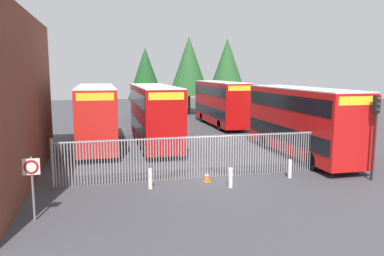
{
  "coord_description": "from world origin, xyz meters",
  "views": [
    {
      "loc": [
        -5.46,
        -18.46,
        5.45
      ],
      "look_at": [
        0.0,
        4.0,
        2.0
      ],
      "focal_mm": 35.67,
      "sensor_mm": 36.0,
      "label": 1
    }
  ],
  "objects_px": {
    "double_decker_bus_near_gate": "(301,119)",
    "double_decker_bus_behind_fence_left": "(97,114)",
    "bollard_near_right": "(290,169)",
    "double_decker_bus_behind_fence_right": "(221,102)",
    "traffic_light_kerbside": "(375,122)",
    "traffic_cone_by_gate": "(207,176)",
    "speed_limit_sign_post": "(32,174)",
    "double_decker_bus_far_back": "(154,113)",
    "bollard_center_front": "(231,178)",
    "bollard_near_left": "(150,179)"
  },
  "relations": [
    {
      "from": "traffic_cone_by_gate",
      "to": "speed_limit_sign_post",
      "type": "height_order",
      "value": "speed_limit_sign_post"
    },
    {
      "from": "double_decker_bus_far_back",
      "to": "bollard_near_right",
      "type": "distance_m",
      "value": 11.77
    },
    {
      "from": "double_decker_bus_near_gate",
      "to": "speed_limit_sign_post",
      "type": "distance_m",
      "value": 16.7
    },
    {
      "from": "double_decker_bus_behind_fence_left",
      "to": "bollard_near_right",
      "type": "height_order",
      "value": "double_decker_bus_behind_fence_left"
    },
    {
      "from": "double_decker_bus_far_back",
      "to": "speed_limit_sign_post",
      "type": "height_order",
      "value": "double_decker_bus_far_back"
    },
    {
      "from": "double_decker_bus_behind_fence_right",
      "to": "traffic_light_kerbside",
      "type": "xyz_separation_m",
      "value": [
        1.36,
        -20.55,
        0.56
      ]
    },
    {
      "from": "double_decker_bus_behind_fence_left",
      "to": "traffic_cone_by_gate",
      "type": "bearing_deg",
      "value": -62.8
    },
    {
      "from": "traffic_cone_by_gate",
      "to": "traffic_light_kerbside",
      "type": "relative_size",
      "value": 0.14
    },
    {
      "from": "double_decker_bus_near_gate",
      "to": "bollard_near_left",
      "type": "height_order",
      "value": "double_decker_bus_near_gate"
    },
    {
      "from": "bollard_near_right",
      "to": "speed_limit_sign_post",
      "type": "height_order",
      "value": "speed_limit_sign_post"
    },
    {
      "from": "double_decker_bus_behind_fence_right",
      "to": "traffic_light_kerbside",
      "type": "bearing_deg",
      "value": -86.21
    },
    {
      "from": "double_decker_bus_behind_fence_right",
      "to": "bollard_near_right",
      "type": "bearing_deg",
      "value": -97.21
    },
    {
      "from": "double_decker_bus_behind_fence_left",
      "to": "double_decker_bus_near_gate",
      "type": "bearing_deg",
      "value": -25.86
    },
    {
      "from": "double_decker_bus_behind_fence_right",
      "to": "bollard_near_right",
      "type": "relative_size",
      "value": 11.38
    },
    {
      "from": "double_decker_bus_far_back",
      "to": "traffic_light_kerbside",
      "type": "height_order",
      "value": "double_decker_bus_far_back"
    },
    {
      "from": "double_decker_bus_behind_fence_right",
      "to": "bollard_center_front",
      "type": "bearing_deg",
      "value": -106.57
    },
    {
      "from": "double_decker_bus_behind_fence_right",
      "to": "bollard_near_right",
      "type": "height_order",
      "value": "double_decker_bus_behind_fence_right"
    },
    {
      "from": "double_decker_bus_far_back",
      "to": "bollard_near_right",
      "type": "relative_size",
      "value": 11.38
    },
    {
      "from": "bollard_near_left",
      "to": "speed_limit_sign_post",
      "type": "height_order",
      "value": "speed_limit_sign_post"
    },
    {
      "from": "double_decker_bus_near_gate",
      "to": "speed_limit_sign_post",
      "type": "relative_size",
      "value": 4.5
    },
    {
      "from": "traffic_cone_by_gate",
      "to": "double_decker_bus_far_back",
      "type": "bearing_deg",
      "value": 97.01
    },
    {
      "from": "double_decker_bus_behind_fence_left",
      "to": "traffic_light_kerbside",
      "type": "distance_m",
      "value": 18.02
    },
    {
      "from": "double_decker_bus_behind_fence_left",
      "to": "bollard_near_left",
      "type": "height_order",
      "value": "double_decker_bus_behind_fence_left"
    },
    {
      "from": "speed_limit_sign_post",
      "to": "bollard_near_right",
      "type": "bearing_deg",
      "value": 14.3
    },
    {
      "from": "double_decker_bus_behind_fence_right",
      "to": "speed_limit_sign_post",
      "type": "height_order",
      "value": "double_decker_bus_behind_fence_right"
    },
    {
      "from": "double_decker_bus_far_back",
      "to": "bollard_center_front",
      "type": "xyz_separation_m",
      "value": [
        2.05,
        -11.05,
        -1.95
      ]
    },
    {
      "from": "bollard_near_right",
      "to": "double_decker_bus_near_gate",
      "type": "bearing_deg",
      "value": 55.64
    },
    {
      "from": "double_decker_bus_near_gate",
      "to": "bollard_near_left",
      "type": "bearing_deg",
      "value": -155.98
    },
    {
      "from": "double_decker_bus_far_back",
      "to": "traffic_light_kerbside",
      "type": "relative_size",
      "value": 2.51
    },
    {
      "from": "traffic_cone_by_gate",
      "to": "traffic_light_kerbside",
      "type": "distance_m",
      "value": 8.75
    },
    {
      "from": "bollard_center_front",
      "to": "bollard_near_right",
      "type": "height_order",
      "value": "same"
    },
    {
      "from": "bollard_near_left",
      "to": "bollard_near_right",
      "type": "height_order",
      "value": "same"
    },
    {
      "from": "bollard_near_left",
      "to": "speed_limit_sign_post",
      "type": "bearing_deg",
      "value": -148.13
    },
    {
      "from": "double_decker_bus_near_gate",
      "to": "double_decker_bus_behind_fence_left",
      "type": "bearing_deg",
      "value": 154.14
    },
    {
      "from": "bollard_near_right",
      "to": "bollard_center_front",
      "type": "bearing_deg",
      "value": -166.27
    },
    {
      "from": "double_decker_bus_near_gate",
      "to": "double_decker_bus_behind_fence_left",
      "type": "height_order",
      "value": "same"
    },
    {
      "from": "bollard_near_left",
      "to": "bollard_center_front",
      "type": "xyz_separation_m",
      "value": [
        3.71,
        -0.72,
        0.0
      ]
    },
    {
      "from": "double_decker_bus_near_gate",
      "to": "double_decker_bus_behind_fence_right",
      "type": "xyz_separation_m",
      "value": [
        -0.61,
        14.7,
        0.0
      ]
    },
    {
      "from": "double_decker_bus_behind_fence_right",
      "to": "traffic_cone_by_gate",
      "type": "distance_m",
      "value": 20.15
    },
    {
      "from": "double_decker_bus_near_gate",
      "to": "double_decker_bus_behind_fence_left",
      "type": "xyz_separation_m",
      "value": [
        -12.69,
        6.15,
        0.0
      ]
    },
    {
      "from": "bollard_center_front",
      "to": "bollard_near_right",
      "type": "distance_m",
      "value": 3.64
    },
    {
      "from": "double_decker_bus_behind_fence_right",
      "to": "bollard_near_left",
      "type": "bearing_deg",
      "value": -116.61
    },
    {
      "from": "double_decker_bus_near_gate",
      "to": "traffic_cone_by_gate",
      "type": "height_order",
      "value": "double_decker_bus_near_gate"
    },
    {
      "from": "double_decker_bus_behind_fence_left",
      "to": "speed_limit_sign_post",
      "type": "bearing_deg",
      "value": -99.3
    },
    {
      "from": "double_decker_bus_behind_fence_left",
      "to": "double_decker_bus_far_back",
      "type": "distance_m",
      "value": 4.1
    },
    {
      "from": "double_decker_bus_behind_fence_right",
      "to": "double_decker_bus_far_back",
      "type": "relative_size",
      "value": 1.0
    },
    {
      "from": "double_decker_bus_far_back",
      "to": "bollard_near_left",
      "type": "xyz_separation_m",
      "value": [
        -1.66,
        -10.32,
        -1.95
      ]
    },
    {
      "from": "double_decker_bus_behind_fence_left",
      "to": "bollard_near_right",
      "type": "distance_m",
      "value": 14.47
    },
    {
      "from": "double_decker_bus_far_back",
      "to": "bollard_near_left",
      "type": "height_order",
      "value": "double_decker_bus_far_back"
    },
    {
      "from": "bollard_center_front",
      "to": "speed_limit_sign_post",
      "type": "bearing_deg",
      "value": -165.46
    }
  ]
}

